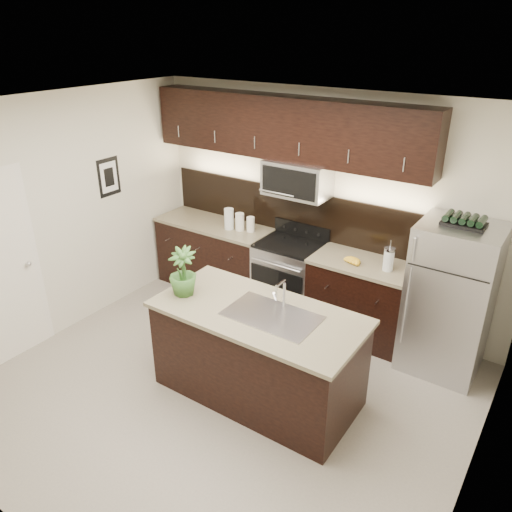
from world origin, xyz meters
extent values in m
plane|color=gray|center=(0.00, 0.00, 0.00)|extent=(4.50, 4.50, 0.00)
cube|color=beige|center=(0.00, 2.00, 1.35)|extent=(4.50, 0.02, 2.70)
cube|color=beige|center=(0.00, -2.00, 1.35)|extent=(4.50, 0.02, 2.70)
cube|color=beige|center=(-2.25, 0.00, 1.35)|extent=(0.02, 4.00, 2.70)
cube|color=beige|center=(2.25, 0.00, 1.35)|extent=(0.02, 4.00, 2.70)
cube|color=white|center=(0.00, 0.00, 2.70)|extent=(4.50, 4.00, 0.02)
sphere|color=silver|center=(-2.20, -0.48, 1.00)|extent=(0.06, 0.06, 0.06)
cube|color=black|center=(-2.24, 0.75, 1.65)|extent=(0.01, 0.32, 0.46)
cube|color=white|center=(-2.23, 0.75, 1.65)|extent=(0.00, 0.24, 0.36)
cube|color=black|center=(-1.42, 1.69, 0.45)|extent=(1.57, 0.62, 0.90)
cube|color=black|center=(0.71, 1.69, 0.45)|extent=(1.16, 0.62, 0.90)
cube|color=#B2B2B7|center=(-0.25, 1.69, 0.45)|extent=(0.76, 0.62, 0.90)
cube|color=black|center=(-0.25, 1.69, 0.92)|extent=(0.76, 0.60, 0.03)
cube|color=tan|center=(-1.42, 1.69, 0.92)|extent=(1.59, 0.65, 0.04)
cube|color=tan|center=(0.71, 1.69, 0.92)|extent=(1.18, 0.65, 0.04)
cube|color=black|center=(-0.46, 1.99, 1.22)|extent=(3.49, 0.02, 0.56)
cube|color=#B2B2B7|center=(-0.25, 1.80, 1.70)|extent=(0.76, 0.40, 0.40)
cube|color=black|center=(-0.46, 1.83, 2.25)|extent=(3.49, 0.33, 0.70)
cube|color=black|center=(0.30, 0.18, 0.45)|extent=(1.90, 0.90, 0.90)
cube|color=tan|center=(0.30, 0.18, 0.92)|extent=(1.96, 0.96, 0.04)
cube|color=silver|center=(0.45, 0.18, 0.95)|extent=(0.84, 0.50, 0.01)
cylinder|color=silver|center=(0.45, 0.39, 1.06)|extent=(0.03, 0.03, 0.24)
cylinder|color=silver|center=(0.45, 0.32, 1.21)|extent=(0.02, 0.14, 0.02)
cylinder|color=silver|center=(0.45, 0.25, 1.16)|extent=(0.02, 0.02, 0.10)
cube|color=#B2B2B7|center=(1.64, 1.63, 0.80)|extent=(0.77, 0.70, 1.60)
cube|color=black|center=(1.64, 1.63, 1.62)|extent=(0.40, 0.24, 0.03)
cylinder|color=black|center=(1.49, 1.63, 1.66)|extent=(0.07, 0.23, 0.07)
cylinder|color=black|center=(1.57, 1.63, 1.66)|extent=(0.07, 0.23, 0.07)
cylinder|color=black|center=(1.64, 1.63, 1.66)|extent=(0.07, 0.23, 0.07)
cylinder|color=black|center=(1.72, 1.63, 1.66)|extent=(0.07, 0.23, 0.07)
cylinder|color=black|center=(1.79, 1.63, 1.66)|extent=(0.07, 0.23, 0.07)
imported|color=#336026|center=(-0.48, 0.04, 1.18)|extent=(0.34, 0.34, 0.48)
cylinder|color=silver|center=(-1.13, 1.64, 1.07)|extent=(0.12, 0.12, 0.27)
cylinder|color=white|center=(-0.99, 1.68, 1.05)|extent=(0.11, 0.11, 0.22)
cylinder|color=white|center=(-0.85, 1.72, 1.03)|extent=(0.10, 0.10, 0.19)
cylinder|color=silver|center=(0.97, 1.64, 1.05)|extent=(0.11, 0.11, 0.22)
cylinder|color=silver|center=(0.97, 1.64, 1.17)|extent=(0.12, 0.12, 0.02)
cylinder|color=silver|center=(0.97, 1.64, 1.23)|extent=(0.01, 0.01, 0.09)
ellipsoid|color=gold|center=(0.55, 1.61, 0.97)|extent=(0.24, 0.21, 0.06)
camera|label=1|loc=(2.47, -3.07, 3.32)|focal=35.00mm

